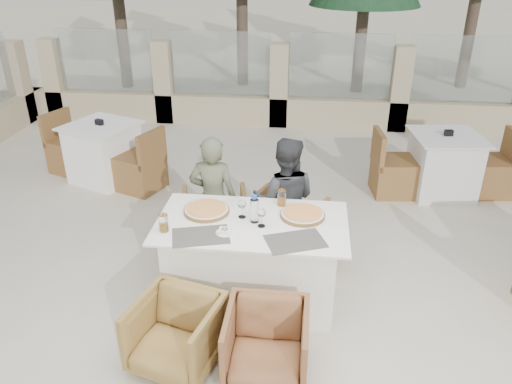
# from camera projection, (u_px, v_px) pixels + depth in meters

# --- Properties ---
(ground) EXTENTS (80.00, 80.00, 0.00)m
(ground) POSITION_uv_depth(u_px,v_px,m) (239.00, 298.00, 4.49)
(ground) COLOR beige
(ground) RESTS_ON ground
(sand_patch) EXTENTS (30.00, 16.00, 0.01)m
(sand_patch) POSITION_uv_depth(u_px,v_px,m) (298.00, 37.00, 16.92)
(sand_patch) COLOR beige
(sand_patch) RESTS_ON ground
(perimeter_wall_far) EXTENTS (10.00, 0.34, 1.60)m
(perimeter_wall_far) POSITION_uv_depth(u_px,v_px,m) (279.00, 80.00, 8.39)
(perimeter_wall_far) COLOR #C0AF87
(perimeter_wall_far) RESTS_ON ground
(dining_table) EXTENTS (1.60, 0.90, 0.77)m
(dining_table) POSITION_uv_depth(u_px,v_px,m) (252.00, 260.00, 4.34)
(dining_table) COLOR white
(dining_table) RESTS_ON ground
(placemat_near_left) EXTENTS (0.51, 0.41, 0.00)m
(placemat_near_left) POSITION_uv_depth(u_px,v_px,m) (201.00, 236.00, 3.97)
(placemat_near_left) COLOR #555048
(placemat_near_left) RESTS_ON dining_table
(placemat_near_right) EXTENTS (0.53, 0.44, 0.00)m
(placemat_near_right) POSITION_uv_depth(u_px,v_px,m) (295.00, 241.00, 3.90)
(placemat_near_right) COLOR #544E48
(placemat_near_right) RESTS_ON dining_table
(pizza_left) EXTENTS (0.41, 0.41, 0.05)m
(pizza_left) POSITION_uv_depth(u_px,v_px,m) (207.00, 210.00, 4.31)
(pizza_left) COLOR orange
(pizza_left) RESTS_ON dining_table
(pizza_right) EXTENTS (0.45, 0.45, 0.05)m
(pizza_right) POSITION_uv_depth(u_px,v_px,m) (303.00, 214.00, 4.24)
(pizza_right) COLOR orange
(pizza_right) RESTS_ON dining_table
(water_bottle) EXTENTS (0.08, 0.08, 0.25)m
(water_bottle) POSITION_uv_depth(u_px,v_px,m) (254.00, 209.00, 4.12)
(water_bottle) COLOR #A0BBD3
(water_bottle) RESTS_ON dining_table
(wine_glass_centre) EXTENTS (0.09, 0.09, 0.18)m
(wine_glass_centre) POSITION_uv_depth(u_px,v_px,m) (242.00, 208.00, 4.20)
(wine_glass_centre) COLOR silver
(wine_glass_centre) RESTS_ON dining_table
(wine_glass_near) EXTENTS (0.09, 0.09, 0.18)m
(wine_glass_near) POSITION_uv_depth(u_px,v_px,m) (261.00, 217.00, 4.06)
(wine_glass_near) COLOR white
(wine_glass_near) RESTS_ON dining_table
(beer_glass_left) EXTENTS (0.09, 0.09, 0.15)m
(beer_glass_left) POSITION_uv_depth(u_px,v_px,m) (164.00, 223.00, 4.01)
(beer_glass_left) COLOR #BE821A
(beer_glass_left) RESTS_ON dining_table
(beer_glass_right) EXTENTS (0.10, 0.10, 0.15)m
(beer_glass_right) POSITION_uv_depth(u_px,v_px,m) (282.00, 198.00, 4.40)
(beer_glass_right) COLOR orange
(beer_glass_right) RESTS_ON dining_table
(olive_dish) EXTENTS (0.15, 0.15, 0.04)m
(olive_dish) POSITION_uv_depth(u_px,v_px,m) (225.00, 231.00, 4.00)
(olive_dish) COLOR white
(olive_dish) RESTS_ON dining_table
(armchair_far_left) EXTENTS (0.78, 0.79, 0.61)m
(armchair_far_left) POSITION_uv_depth(u_px,v_px,m) (215.00, 221.00, 5.11)
(armchair_far_left) COLOR olive
(armchair_far_left) RESTS_ON ground
(armchair_far_right) EXTENTS (0.93, 0.94, 0.66)m
(armchair_far_right) POSITION_uv_depth(u_px,v_px,m) (283.00, 231.00, 4.89)
(armchair_far_right) COLOR olive
(armchair_far_right) RESTS_ON ground
(armchair_near_left) EXTENTS (0.73, 0.74, 0.56)m
(armchair_near_left) POSITION_uv_depth(u_px,v_px,m) (176.00, 334.00, 3.68)
(armchair_near_left) COLOR olive
(armchair_near_left) RESTS_ON ground
(armchair_near_right) EXTENTS (0.59, 0.61, 0.55)m
(armchair_near_right) POSITION_uv_depth(u_px,v_px,m) (266.00, 344.00, 3.59)
(armchair_near_right) COLOR brown
(armchair_near_right) RESTS_ON ground
(diner_left) EXTENTS (0.47, 0.32, 1.28)m
(diner_left) POSITION_uv_depth(u_px,v_px,m) (213.00, 199.00, 4.84)
(diner_left) COLOR #585D44
(diner_left) RESTS_ON ground
(diner_right) EXTENTS (0.63, 0.49, 1.29)m
(diner_right) POSITION_uv_depth(u_px,v_px,m) (285.00, 201.00, 4.77)
(diner_right) COLOR #333537
(diner_right) RESTS_ON ground
(bg_table_a) EXTENTS (1.83, 1.37, 0.77)m
(bg_table_a) POSITION_uv_depth(u_px,v_px,m) (104.00, 153.00, 6.57)
(bg_table_a) COLOR white
(bg_table_a) RESTS_ON ground
(bg_table_b) EXTENTS (1.72, 1.01, 0.77)m
(bg_table_b) POSITION_uv_depth(u_px,v_px,m) (443.00, 165.00, 6.21)
(bg_table_b) COLOR silver
(bg_table_b) RESTS_ON ground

